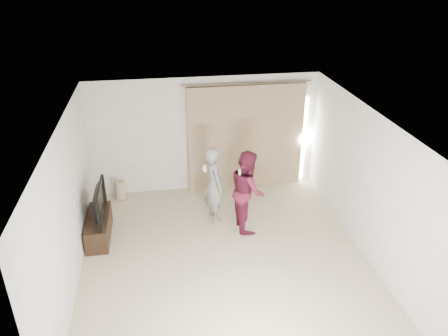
{
  "coord_description": "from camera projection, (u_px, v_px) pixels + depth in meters",
  "views": [
    {
      "loc": [
        -1.02,
        -6.13,
        4.92
      ],
      "look_at": [
        0.17,
        1.2,
        1.23
      ],
      "focal_mm": 35.0,
      "sensor_mm": 36.0,
      "label": 1
    }
  ],
  "objects": [
    {
      "name": "wall_left",
      "position": [
        68.0,
        210.0,
        6.82
      ],
      "size": [
        0.04,
        5.5,
        2.6
      ],
      "color": "silver",
      "rests_on": "ground"
    },
    {
      "name": "wall_back",
      "position": [
        205.0,
        135.0,
        9.61
      ],
      "size": [
        5.0,
        0.04,
        2.6
      ],
      "primitive_type": "cube",
      "color": "silver",
      "rests_on": "ground"
    },
    {
      "name": "tv",
      "position": [
        95.0,
        203.0,
        8.05
      ],
      "size": [
        0.15,
        1.08,
        0.62
      ],
      "primitive_type": "imported",
      "rotation": [
        0.0,
        0.0,
        1.56
      ],
      "color": "black",
      "rests_on": "tv_console"
    },
    {
      "name": "curtain",
      "position": [
        246.0,
        138.0,
        9.72
      ],
      "size": [
        2.8,
        0.11,
        2.46
      ],
      "color": "tan",
      "rests_on": "ground"
    },
    {
      "name": "tv_console",
      "position": [
        99.0,
        227.0,
        8.29
      ],
      "size": [
        0.41,
        1.17,
        0.45
      ],
      "primitive_type": "cube",
      "color": "black",
      "rests_on": "ground"
    },
    {
      "name": "person_woman",
      "position": [
        247.0,
        190.0,
        8.37
      ],
      "size": [
        0.64,
        0.81,
        1.63
      ],
      "color": "#5A162C",
      "rests_on": "ground"
    },
    {
      "name": "scratching_post",
      "position": [
        121.0,
        193.0,
        9.51
      ],
      "size": [
        0.37,
        0.37,
        0.49
      ],
      "color": "tan",
      "rests_on": "ground"
    },
    {
      "name": "ceiling",
      "position": [
        226.0,
        123.0,
        6.6
      ],
      "size": [
        5.0,
        5.5,
        0.01
      ],
      "primitive_type": "cube",
      "color": "silver",
      "rests_on": "wall_back"
    },
    {
      "name": "person_man",
      "position": [
        214.0,
        185.0,
        8.61
      ],
      "size": [
        0.5,
        0.65,
        1.59
      ],
      "color": "slate",
      "rests_on": "ground"
    },
    {
      "name": "floor",
      "position": [
        225.0,
        260.0,
        7.75
      ],
      "size": [
        5.5,
        5.5,
        0.0
      ],
      "primitive_type": "plane",
      "color": "#C1AF91",
      "rests_on": "ground"
    }
  ]
}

